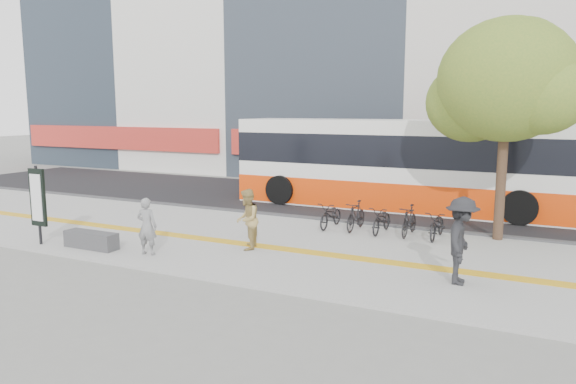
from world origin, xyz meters
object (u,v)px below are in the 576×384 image
at_px(signboard, 38,199).
at_px(street_tree, 507,83).
at_px(bench, 91,240).
at_px(pedestrian_tan, 247,219).
at_px(bus, 398,167).
at_px(seated_woman, 147,226).
at_px(pedestrian_dark, 461,241).

xyz_separation_m(signboard, street_tree, (11.38, 6.33, 3.15)).
distance_m(bench, pedestrian_tan, 4.28).
bearing_deg(signboard, bus, 53.30).
relative_size(bench, signboard, 0.73).
distance_m(signboard, street_tree, 13.40).
height_order(bench, seated_woman, seated_woman).
relative_size(signboard, pedestrian_tan, 1.35).
bearing_deg(bench, pedestrian_dark, 7.92).
bearing_deg(pedestrian_dark, seated_woman, 95.98).
distance_m(signboard, seated_woman, 3.48).
height_order(street_tree, pedestrian_tan, street_tree).
distance_m(bus, seated_woman, 10.38).
relative_size(pedestrian_tan, pedestrian_dark, 0.86).
xyz_separation_m(bench, bus, (5.86, 9.70, 1.32)).
distance_m(signboard, bus, 12.48).
height_order(bench, pedestrian_dark, pedestrian_dark).
bearing_deg(pedestrian_dark, bench, 95.43).
height_order(bus, seated_woman, bus).
relative_size(bench, seated_woman, 1.07).
relative_size(bench, pedestrian_dark, 0.84).
bearing_deg(bus, bench, -121.13).
distance_m(bench, signboard, 1.94).
xyz_separation_m(signboard, pedestrian_dark, (11.02, 1.62, -0.34)).
bearing_deg(street_tree, pedestrian_dark, -94.37).
height_order(street_tree, bus, street_tree).
height_order(bench, signboard, signboard).
bearing_deg(pedestrian_dark, pedestrian_tan, 82.80).
height_order(bench, street_tree, street_tree).
bearing_deg(bench, seated_woman, 5.58).
xyz_separation_m(signboard, pedestrian_tan, (5.45, 2.08, -0.47)).
relative_size(street_tree, pedestrian_dark, 3.33).
xyz_separation_m(bench, signboard, (-1.60, -0.31, 1.06)).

